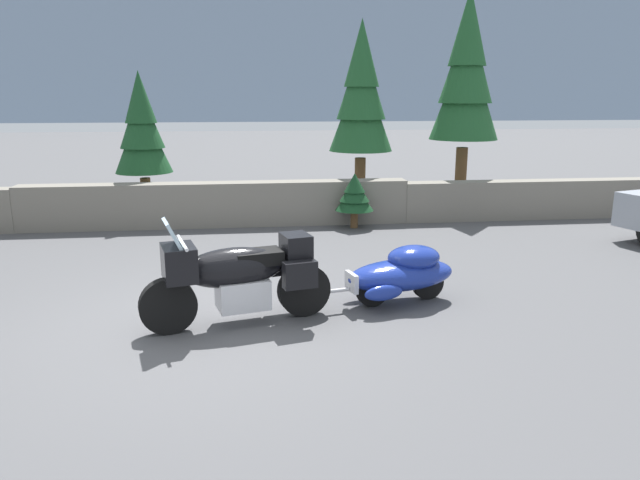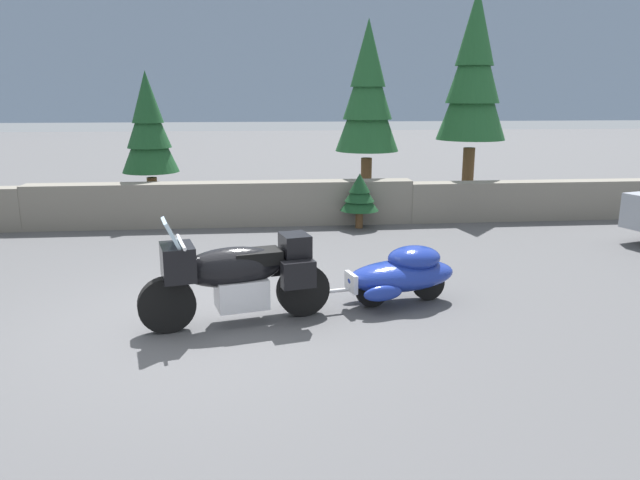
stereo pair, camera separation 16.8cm
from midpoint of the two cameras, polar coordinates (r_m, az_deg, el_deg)
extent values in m
plane|color=#4C4C4F|center=(7.34, -11.08, -8.03)|extent=(80.00, 80.00, 0.00)
cube|color=slate|center=(12.67, -8.90, 3.42)|extent=(8.00, 0.50, 0.92)
cube|color=slate|center=(14.57, 24.39, 3.55)|extent=(8.00, 0.47, 0.85)
cube|color=#7F93AD|center=(102.55, -6.34, 16.60)|extent=(240.00, 80.00, 16.00)
cylinder|color=black|center=(7.12, -13.77, -6.05)|extent=(0.67, 0.29, 0.66)
cylinder|color=black|center=(7.43, -0.98, -4.79)|extent=(0.67, 0.29, 0.66)
cube|color=silver|center=(7.22, -6.85, -5.02)|extent=(0.69, 0.57, 0.36)
ellipsoid|color=black|center=(7.10, -7.71, -2.58)|extent=(1.27, 0.71, 0.48)
cube|color=black|center=(6.98, -12.78, -2.07)|extent=(0.47, 0.59, 0.40)
cube|color=#9EB7C6|center=(6.89, -13.33, 0.54)|extent=(0.29, 0.47, 0.34)
cube|color=black|center=(7.14, -5.38, -1.60)|extent=(0.63, 0.48, 0.16)
cube|color=black|center=(7.24, -1.75, -0.51)|extent=(0.41, 0.46, 0.28)
cube|color=black|center=(7.02, -1.38, -3.33)|extent=(0.43, 0.25, 0.32)
cube|color=black|center=(7.57, -2.78, -2.07)|extent=(0.43, 0.25, 0.32)
cylinder|color=silver|center=(6.93, -12.47, -0.20)|extent=(0.20, 0.69, 0.04)
cylinder|color=silver|center=(7.04, -13.48, -4.09)|extent=(0.26, 0.13, 0.54)
cylinder|color=black|center=(7.80, 5.64, -4.81)|extent=(0.45, 0.20, 0.44)
cylinder|color=black|center=(8.16, 10.92, -4.14)|extent=(0.45, 0.20, 0.44)
ellipsoid|color=navy|center=(7.92, 8.38, -3.37)|extent=(1.62, 1.01, 0.40)
ellipsoid|color=navy|center=(7.94, 9.59, -1.72)|extent=(0.83, 0.71, 0.32)
cube|color=silver|center=(7.64, 3.63, -4.06)|extent=(0.13, 0.33, 0.24)
ellipsoid|color=navy|center=(7.50, 6.68, -5.10)|extent=(0.54, 0.26, 0.20)
ellipsoid|color=navy|center=(8.05, 4.69, -3.73)|extent=(0.54, 0.26, 0.20)
cylinder|color=silver|center=(7.53, 0.87, -5.02)|extent=(0.69, 0.21, 0.05)
cylinder|color=brown|center=(14.87, 14.25, 5.74)|extent=(0.28, 0.28, 1.47)
cone|color=#1E5128|center=(14.75, 14.73, 13.77)|extent=(1.61, 1.61, 2.31)
cone|color=#1E5128|center=(14.77, 14.90, 16.47)|extent=(1.25, 1.25, 2.03)
cone|color=#1E5128|center=(14.82, 15.08, 19.15)|extent=(0.88, 0.88, 1.74)
cylinder|color=brown|center=(14.15, 4.77, 5.30)|extent=(0.25, 0.25, 1.26)
cone|color=#1E5128|center=(14.01, 4.91, 12.54)|extent=(1.46, 1.46, 1.99)
cone|color=#1E5128|center=(14.01, 4.96, 14.99)|extent=(1.13, 1.13, 1.74)
cone|color=#1E5128|center=(14.03, 5.02, 17.43)|extent=(0.80, 0.80, 1.49)
cylinder|color=brown|center=(13.73, -15.33, 3.89)|extent=(0.22, 0.22, 0.92)
cone|color=#194723|center=(13.58, -15.68, 9.34)|extent=(1.22, 1.22, 1.46)
cone|color=#194723|center=(13.56, -15.80, 11.19)|extent=(0.94, 0.94, 1.28)
cone|color=#194723|center=(13.55, -15.93, 13.04)|extent=(0.67, 0.67, 1.09)
cylinder|color=brown|center=(12.38, 4.15, 1.91)|extent=(0.16, 0.16, 0.33)
cone|color=#143D1E|center=(12.29, 4.19, 4.04)|extent=(0.79, 0.79, 0.52)
cone|color=#143D1E|center=(12.27, 4.20, 4.76)|extent=(0.62, 0.62, 0.45)
cone|color=#143D1E|center=(12.24, 4.21, 5.48)|extent=(0.44, 0.44, 0.39)
camera|label=1|loc=(0.08, -89.38, 0.15)|focal=33.47mm
camera|label=2|loc=(0.08, 90.62, -0.15)|focal=33.47mm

